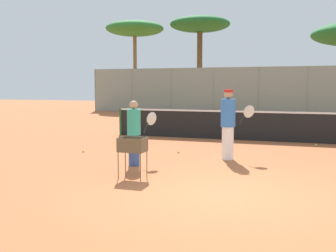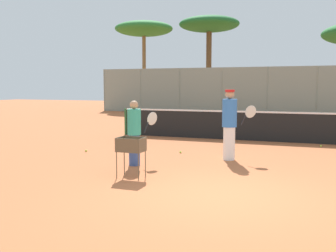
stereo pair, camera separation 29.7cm
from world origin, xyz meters
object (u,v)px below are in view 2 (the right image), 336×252
at_px(tennis_net, 269,126).
at_px(ball_cart, 131,148).
at_px(player_red_cap, 135,132).
at_px(player_white_outfit, 230,124).

distance_m(tennis_net, ball_cart, 7.03).
height_order(player_red_cap, ball_cart, player_red_cap).
xyz_separation_m(tennis_net, player_white_outfit, (-0.61, -3.93, 0.41)).
xyz_separation_m(player_white_outfit, player_red_cap, (-2.05, -1.54, -0.14)).
bearing_deg(player_white_outfit, ball_cart, -142.23).
distance_m(player_white_outfit, ball_cart, 3.18).
distance_m(player_red_cap, ball_cart, 1.32).
xyz_separation_m(player_white_outfit, ball_cart, (-1.56, -2.76, -0.32)).
bearing_deg(player_white_outfit, tennis_net, 58.50).
relative_size(player_red_cap, ball_cart, 1.85).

